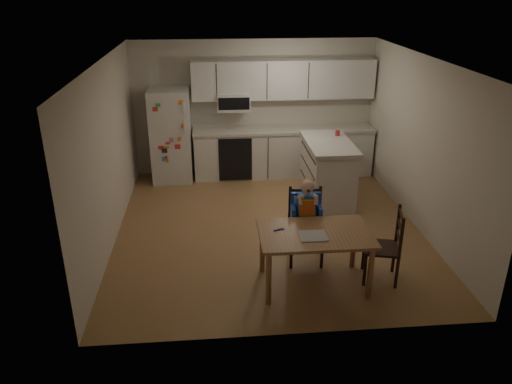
{
  "coord_description": "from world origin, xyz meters",
  "views": [
    {
      "loc": [
        -0.8,
        -6.74,
        3.49
      ],
      "look_at": [
        -0.28,
        -0.98,
        1.01
      ],
      "focal_mm": 35.0,
      "sensor_mm": 36.0,
      "label": 1
    }
  ],
  "objects_px": {
    "refrigerator": "(171,135)",
    "chair_booster": "(306,211)",
    "red_cup": "(337,133)",
    "kitchen_island": "(327,171)",
    "dining_table": "(315,240)",
    "chair_side": "(390,241)"
  },
  "relations": [
    {
      "from": "dining_table",
      "to": "chair_booster",
      "type": "relative_size",
      "value": 1.15
    },
    {
      "from": "kitchen_island",
      "to": "red_cup",
      "type": "relative_size",
      "value": 15.1
    },
    {
      "from": "refrigerator",
      "to": "chair_side",
      "type": "xyz_separation_m",
      "value": [
        2.87,
        -3.7,
        -0.31
      ]
    },
    {
      "from": "dining_table",
      "to": "chair_booster",
      "type": "distance_m",
      "value": 0.62
    },
    {
      "from": "kitchen_island",
      "to": "chair_side",
      "type": "bearing_deg",
      "value": -84.94
    },
    {
      "from": "refrigerator",
      "to": "dining_table",
      "type": "bearing_deg",
      "value": -62.69
    },
    {
      "from": "refrigerator",
      "to": "kitchen_island",
      "type": "distance_m",
      "value": 2.94
    },
    {
      "from": "red_cup",
      "to": "chair_booster",
      "type": "bearing_deg",
      "value": -112.89
    },
    {
      "from": "kitchen_island",
      "to": "chair_booster",
      "type": "distance_m",
      "value": 2.02
    },
    {
      "from": "refrigerator",
      "to": "red_cup",
      "type": "relative_size",
      "value": 18.27
    },
    {
      "from": "dining_table",
      "to": "chair_side",
      "type": "xyz_separation_m",
      "value": [
        0.94,
        0.03,
        -0.09
      ]
    },
    {
      "from": "kitchen_island",
      "to": "chair_side",
      "type": "xyz_separation_m",
      "value": [
        0.22,
        -2.47,
        0.01
      ]
    },
    {
      "from": "refrigerator",
      "to": "chair_side",
      "type": "distance_m",
      "value": 4.69
    },
    {
      "from": "kitchen_island",
      "to": "chair_booster",
      "type": "xyz_separation_m",
      "value": [
        -0.72,
        -1.88,
        0.18
      ]
    },
    {
      "from": "chair_side",
      "to": "chair_booster",
      "type": "bearing_deg",
      "value": -108.23
    },
    {
      "from": "kitchen_island",
      "to": "dining_table",
      "type": "distance_m",
      "value": 2.6
    },
    {
      "from": "refrigerator",
      "to": "dining_table",
      "type": "relative_size",
      "value": 1.27
    },
    {
      "from": "refrigerator",
      "to": "chair_booster",
      "type": "relative_size",
      "value": 1.45
    },
    {
      "from": "kitchen_island",
      "to": "red_cup",
      "type": "xyz_separation_m",
      "value": [
        0.22,
        0.34,
        0.56
      ]
    },
    {
      "from": "dining_table",
      "to": "chair_side",
      "type": "distance_m",
      "value": 0.95
    },
    {
      "from": "red_cup",
      "to": "chair_booster",
      "type": "distance_m",
      "value": 2.44
    },
    {
      "from": "refrigerator",
      "to": "dining_table",
      "type": "height_order",
      "value": "refrigerator"
    }
  ]
}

